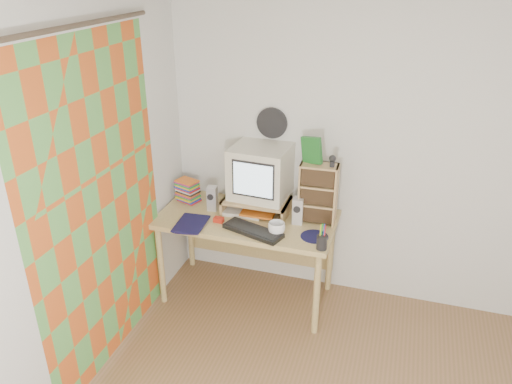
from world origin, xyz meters
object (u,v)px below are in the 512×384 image
Objects in this scene: keyboard at (253,231)px; cd_rack at (318,194)px; diary at (178,221)px; crt_monitor at (260,173)px; mug at (277,229)px; dvd_stack at (187,188)px; desk at (249,228)px.

cd_rack is at bearing 55.92° from keyboard.
crt_monitor is at bearing 33.29° from diary.
mug is (0.24, -0.34, -0.28)m from crt_monitor.
cd_rack is at bearing 17.09° from dvd_stack.
desk is 3.00× the size of keyboard.
cd_rack is 3.72× the size of mug.
mug is 0.78m from diary.
crt_monitor is (0.06, 0.09, 0.46)m from desk.
cd_rack is at bearing 15.44° from diary.
crt_monitor reaches higher than diary.
diary is at bearing -174.75° from mug.
dvd_stack is at bearing 173.08° from desk.
diary is (0.09, -0.40, -0.10)m from dvd_stack.
cd_rack is (0.42, 0.32, 0.22)m from keyboard.
desk is at bearing 30.20° from diary.
desk is 3.20× the size of crt_monitor.
desk is 0.44m from mug.
dvd_stack is 0.93m from mug.
diary is at bearing -138.38° from crt_monitor.
keyboard is at bearing -76.64° from crt_monitor.
crt_monitor is 0.49m from keyboard.
mug is at bearing -40.79° from desk.
crt_monitor is 3.43× the size of mug.
crt_monitor is 0.66m from dvd_stack.
cd_rack is 0.43m from mug.
desk is 2.95× the size of cd_rack.
diary reaches higher than keyboard.
desk is 0.34m from keyboard.
crt_monitor is 0.92× the size of cd_rack.
cd_rack is at bearing 4.26° from desk.
desk is at bearing 131.77° from keyboard.
keyboard is at bearing -0.14° from diary.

